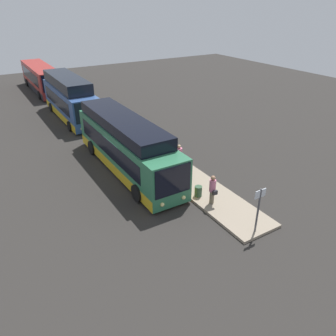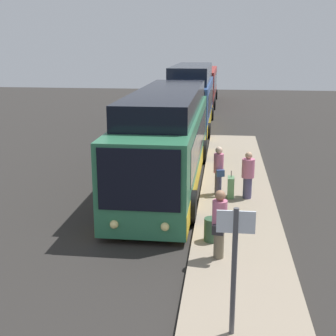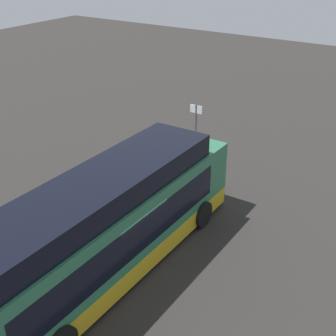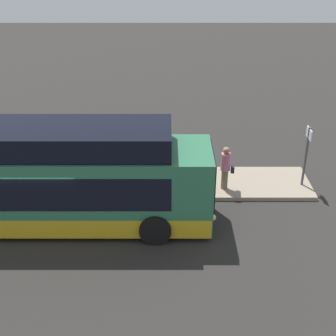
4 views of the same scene
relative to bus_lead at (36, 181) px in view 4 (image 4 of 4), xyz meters
name	(u,v)px [view 4 (image 4 of 4)]	position (x,y,z in m)	size (l,w,h in m)	color
ground	(51,224)	(0.39, -0.18, -1.67)	(80.00, 80.00, 0.00)	#2B2826
platform	(67,183)	(0.39, 2.73, -1.59)	(20.00, 2.62, 0.16)	gray
bus_lead	(36,181)	(0.00, 0.00, 0.00)	(12.07, 2.86, 3.69)	#2D704C
passenger_boarding	(92,168)	(1.58, 2.06, -0.56)	(0.59, 0.44, 1.74)	#4C476B
passenger_waiting	(226,166)	(6.84, 2.17, -0.53)	(0.58, 0.41, 1.80)	#6B604C
passenger_with_bags	(104,158)	(1.93, 3.09, -0.63)	(0.67, 0.52, 1.66)	#4C476B
suitcase	(103,176)	(1.94, 2.51, -1.14)	(0.47, 0.23, 0.98)	#598C59
sign_post	(307,150)	(10.02, 2.47, 0.05)	(0.10, 0.69, 2.49)	#4C4C51
trash_bin	(199,183)	(5.79, 1.97, -1.18)	(0.44, 0.44, 0.65)	#2D4C33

